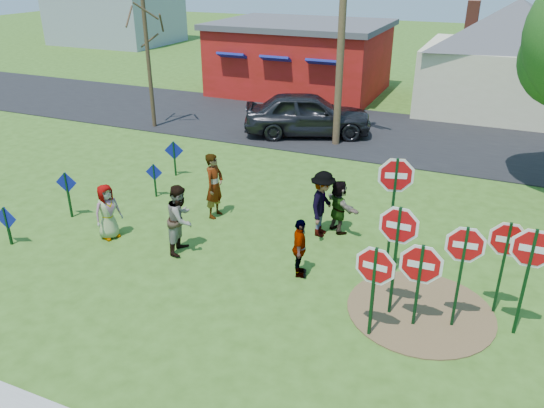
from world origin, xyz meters
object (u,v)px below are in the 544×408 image
at_px(stop_sign_a, 375,273).
at_px(utility_pole, 342,21).
at_px(stop_sign_d, 507,246).
at_px(person_a, 107,212).
at_px(person_b, 214,186).
at_px(suv, 308,114).
at_px(stop_sign_b, 395,189).
at_px(stop_sign_c, 463,255).

bearing_deg(stop_sign_a, utility_pole, 115.58).
bearing_deg(stop_sign_d, utility_pole, 121.98).
height_order(person_a, utility_pole, utility_pole).
xyz_separation_m(stop_sign_a, person_b, (-5.62, 3.65, -0.50)).
bearing_deg(utility_pole, suv, 154.76).
relative_size(person_a, suv, 0.29).
distance_m(stop_sign_b, suv, 11.76).
xyz_separation_m(stop_sign_d, utility_pole, (-6.63, 9.77, 3.28)).
xyz_separation_m(person_a, suv, (1.81, 11.04, 0.18)).
relative_size(stop_sign_a, stop_sign_c, 0.89).
height_order(stop_sign_a, person_a, stop_sign_a).
xyz_separation_m(person_b, utility_pole, (1.31, 7.97, 3.94)).
relative_size(person_b, utility_pole, 0.21).
xyz_separation_m(stop_sign_b, utility_pole, (-4.17, 9.47, 2.53)).
height_order(stop_sign_d, person_a, stop_sign_d).
distance_m(stop_sign_c, person_a, 9.24).
height_order(stop_sign_c, utility_pole, utility_pole).
distance_m(stop_sign_d, person_a, 10.03).
xyz_separation_m(stop_sign_a, stop_sign_b, (-0.14, 2.15, 0.91)).
bearing_deg(person_b, stop_sign_c, -107.68).
xyz_separation_m(stop_sign_c, utility_pole, (-5.84, 10.63, 3.21)).
bearing_deg(utility_pole, stop_sign_b, -66.22).
height_order(stop_sign_a, stop_sign_d, stop_sign_d).
bearing_deg(stop_sign_d, person_a, -179.01).
xyz_separation_m(person_a, utility_pole, (3.34, 10.32, 4.14)).
distance_m(stop_sign_c, stop_sign_d, 1.16).
height_order(stop_sign_c, person_a, stop_sign_c).
bearing_deg(stop_sign_a, stop_sign_d, 43.76).
bearing_deg(suv, person_a, 148.07).
relative_size(stop_sign_d, person_a, 1.48).
bearing_deg(stop_sign_d, person_b, 165.04).
bearing_deg(person_a, stop_sign_b, -62.90).
height_order(stop_sign_a, utility_pole, utility_pole).
xyz_separation_m(stop_sign_b, person_a, (-7.52, -0.86, -1.61)).
relative_size(stop_sign_b, utility_pole, 0.35).
xyz_separation_m(stop_sign_c, stop_sign_d, (0.79, 0.86, -0.07)).
distance_m(stop_sign_a, suv, 13.66).
bearing_deg(stop_sign_b, suv, 103.42).
distance_m(stop_sign_d, suv, 13.31).
relative_size(stop_sign_a, stop_sign_d, 0.94).
relative_size(stop_sign_c, person_a, 1.58).
distance_m(person_b, utility_pole, 8.99).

